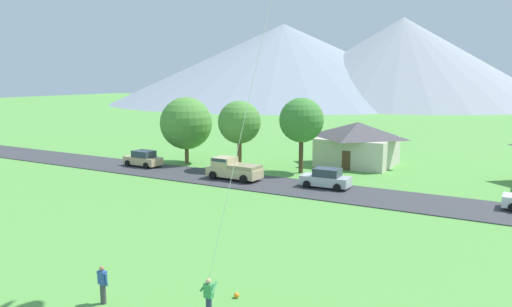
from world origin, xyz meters
name	(u,v)px	position (x,y,z in m)	size (l,w,h in m)	color
road_strip	(363,196)	(0.00, 29.13, 0.04)	(160.00, 6.22, 0.08)	#38383D
mountain_far_east_ridge	(289,67)	(-70.91, 160.79, 13.27)	(118.17, 118.17, 26.53)	slate
mountain_far_west_ridge	(283,63)	(-71.03, 156.57, 14.33)	(126.44, 126.44, 28.67)	gray
mountain_central_ridge	(402,61)	(-29.49, 164.77, 14.76)	(99.26, 99.26, 29.52)	#8E939E
house_leftmost	(358,143)	(-4.90, 42.52, 2.42)	(8.10, 7.65, 4.67)	beige
tree_near_left	(186,123)	(-21.59, 34.10, 4.46)	(5.72, 5.72, 7.32)	brown
tree_center	(301,120)	(-8.36, 35.43, 5.26)	(4.41, 4.41, 7.49)	#4C3823
tree_near_right	(239,122)	(-14.57, 33.85, 4.90)	(4.40, 4.40, 7.12)	brown
parked_car_silver_mid_west	(326,179)	(-3.63, 30.24, 0.87)	(4.26, 2.19, 1.68)	#B7BCC1
parked_car_tan_mid_east	(143,159)	(-24.30, 30.08, 0.87)	(4.28, 2.23, 1.68)	tan
pickup_truck_sand_east_side	(233,169)	(-12.43, 29.22, 1.06)	(5.26, 2.46, 1.99)	#C6B284
watcher_person	(103,284)	(-3.79, 5.38, 0.88)	(0.56, 0.24, 1.68)	#3D3D42
soccer_ball	(237,295)	(0.83, 8.64, 0.12)	(0.24, 0.24, 0.24)	orange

